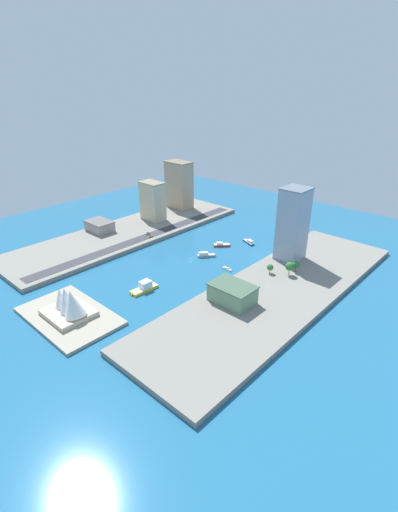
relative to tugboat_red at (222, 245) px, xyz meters
name	(u,v)px	position (x,y,z in m)	size (l,w,h in m)	color
ground_plane	(191,259)	(1.68, 37.70, -1.33)	(440.00, 440.00, 0.00)	#23668E
quay_west	(277,292)	(-80.71, 37.70, 0.42)	(70.00, 240.00, 3.51)	gray
quay_east	(129,232)	(84.07, 37.70, 0.42)	(70.00, 240.00, 3.51)	gray
peninsula_point	(69,316)	(-0.69, 150.19, -0.33)	(66.16, 40.94, 2.00)	#A89E89
road_strip	(145,237)	(59.86, 37.70, 2.25)	(11.48, 228.00, 0.15)	#38383D
tugboat_red	(222,245)	(0.00, 0.00, 0.00)	(13.43, 13.90, 3.67)	red
ferry_yellow_fast	(145,287)	(-9.54, 96.60, 1.16)	(8.39, 22.03, 6.93)	yellow
patrol_launch_navy	(249,242)	(-14.16, -21.89, 0.00)	(15.25, 9.51, 3.69)	#1E284C
yacht_sleek_gray	(206,255)	(-4.20, 26.13, 0.31)	(12.52, 13.99, 4.26)	#999EA3
sailboat_small_white	(227,269)	(-32.56, 32.90, -0.40)	(9.38, 2.58, 9.67)	white
tower_tall_glass	(293,224)	(-60.38, -12.56, 31.17)	(19.21, 21.32, 57.92)	#8C9EB2
office_block_beige	(153,201)	(91.52, -0.18, 21.62)	(24.61, 16.10, 38.82)	#C6B793
terminal_long_green	(232,293)	(-67.48, 71.16, 8.34)	(28.45, 20.03, 12.27)	slate
carpark_squat_concrete	(100,226)	(104.15, 56.39, 7.07)	(26.42, 18.57, 9.73)	gray
apartment_midrise_tan	(179,185)	(100.95, -47.26, 27.72)	(29.52, 18.18, 51.03)	tan
taxi_yellow_cab	(150,236)	(56.12, 34.57, 3.07)	(1.92, 4.44, 1.52)	black
sedan_silver	(148,234)	(63.15, 32.05, 3.13)	(2.05, 4.49, 1.65)	black
traffic_light_waterfront	(170,227)	(52.78, 13.04, 6.52)	(0.36, 0.36, 6.50)	black
opera_landmark	(69,304)	(-2.33, 150.19, 8.88)	(29.93, 25.27, 20.42)	#BCAD93
park_tree_cluster	(287,266)	(-73.10, 12.80, 8.43)	(18.07, 19.93, 10.21)	brown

